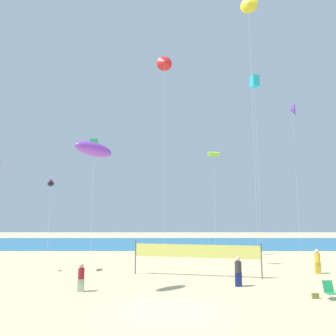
{
  "coord_description": "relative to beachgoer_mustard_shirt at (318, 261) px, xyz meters",
  "views": [
    {
      "loc": [
        0.0,
        -15.4,
        4.4
      ],
      "look_at": [
        -0.02,
        10.09,
        7.97
      ],
      "focal_mm": 34.44,
      "sensor_mm": 36.0,
      "label": 1
    }
  ],
  "objects": [
    {
      "name": "ground_plane",
      "position": [
        -11.01,
        -9.0,
        -0.94
      ],
      "size": [
        120.0,
        120.0,
        0.0
      ],
      "primitive_type": "plane",
      "color": "#D1BC89"
    },
    {
      "name": "beachgoer_maroon_shirt",
      "position": [
        -15.94,
        -5.47,
        -0.11
      ],
      "size": [
        0.35,
        0.35,
        1.54
      ],
      "rotation": [
        0.0,
        0.0,
        4.84
      ],
      "color": "#99B28C",
      "rests_on": "ground"
    },
    {
      "name": "kite_violet_delta",
      "position": [
        2.01,
        8.05,
        14.2
      ],
      "size": [
        1.05,
        1.38,
        15.81
      ],
      "color": "silver",
      "rests_on": "ground"
    },
    {
      "name": "volleyball_net",
      "position": [
        -9.02,
        -0.97,
        0.71
      ],
      "size": [
        8.84,
        1.86,
        2.4
      ],
      "color": "#4C4C51",
      "rests_on": "ground"
    },
    {
      "name": "beach_handbag",
      "position": [
        -3.34,
        -6.92,
        -0.8
      ],
      "size": [
        0.33,
        0.17,
        0.27
      ],
      "primitive_type": "cube",
      "color": "olive",
      "rests_on": "ground"
    },
    {
      "name": "kite_lime_tube",
      "position": [
        -6.11,
        9.64,
        9.71
      ],
      "size": [
        1.28,
        0.63,
        10.93
      ],
      "color": "silver",
      "rests_on": "ground"
    },
    {
      "name": "kite_yellow_delta",
      "position": [
        -4.34,
        0.08,
        20.58
      ],
      "size": [
        1.49,
        0.92,
        22.29
      ],
      "color": "silver",
      "rests_on": "ground"
    },
    {
      "name": "kite_violet_inflatable",
      "position": [
        -15.36,
        -5.91,
        7.15
      ],
      "size": [
        2.38,
        2.21,
        8.73
      ],
      "color": "silver",
      "rests_on": "ground"
    },
    {
      "name": "kite_red_delta",
      "position": [
        -11.32,
        1.82,
        16.31
      ],
      "size": [
        1.36,
        0.49,
        17.94
      ],
      "color": "silver",
      "rests_on": "ground"
    },
    {
      "name": "kite_black_inflatable",
      "position": [
        -20.12,
        0.5,
        5.72
      ],
      "size": [
        0.64,
        1.34,
        7.01
      ],
      "color": "silver",
      "rests_on": "ground"
    },
    {
      "name": "folding_beach_chair",
      "position": [
        -2.63,
        -7.02,
        -0.47
      ],
      "size": [
        0.52,
        0.65,
        0.89
      ],
      "rotation": [
        0.0,
        0.0,
        0.62
      ],
      "color": "#1E8C4C",
      "rests_on": "ground"
    },
    {
      "name": "beachgoer_charcoal_shirt",
      "position": [
        -6.74,
        -4.16,
        0.01
      ],
      "size": [
        0.41,
        0.41,
        1.77
      ],
      "rotation": [
        0.0,
        0.0,
        0.88
      ],
      "color": "navy",
      "rests_on": "ground"
    },
    {
      "name": "ocean_band",
      "position": [
        -11.01,
        24.16,
        -0.93
      ],
      "size": [
        120.0,
        20.0,
        0.01
      ],
      "primitive_type": "cube",
      "color": "#1E6B99",
      "rests_on": "ground"
    },
    {
      "name": "beachgoer_mustard_shirt",
      "position": [
        0.0,
        0.0,
        0.0
      ],
      "size": [
        0.4,
        0.4,
        1.75
      ],
      "rotation": [
        0.0,
        0.0,
        2.98
      ],
      "color": "gold",
      "rests_on": "ground"
    },
    {
      "name": "kite_cyan_box",
      "position": [
        -2.17,
        6.86,
        16.74
      ],
      "size": [
        0.92,
        0.92,
        18.29
      ],
      "color": "silver",
      "rests_on": "ground"
    }
  ]
}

